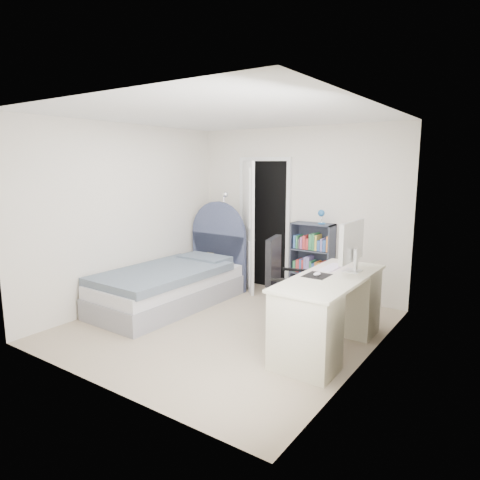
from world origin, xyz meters
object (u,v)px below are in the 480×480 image
Objects in this scene: bookcase at (313,263)px; office_chair at (284,279)px; floor_lamp at (225,250)px; desk at (330,309)px; bed at (174,282)px; nightstand at (216,264)px.

office_chair is (0.24, -1.32, 0.09)m from bookcase.
office_chair is (1.58, -0.95, -0.02)m from floor_lamp.
bookcase is 0.80× the size of desk.
bed is 1.74m from office_chair.
bed is at bearing -136.42° from bookcase.
desk is at bearing -27.59° from floor_lamp.
bed is 1.72× the size of bookcase.
floor_lamp reaches higher than nightstand.
desk is at bearing -3.90° from bed.
bed is at bearing -177.40° from office_chair.
nightstand is at bearing 153.52° from desk.
desk is at bearing -19.20° from office_chair.
bookcase is (1.34, 0.38, -0.11)m from floor_lamp.
desk is (2.40, -0.16, 0.13)m from bed.
floor_lamp is at bearing 82.68° from bed.
bookcase is 1.19× the size of office_chair.
bookcase is at bearing 43.58° from bed.
office_chair is (1.71, 0.08, 0.29)m from bed.
bed reaches higher than desk.
floor_lamp is at bearing -13.67° from nightstand.
desk is at bearing -26.48° from nightstand.
floor_lamp is 0.93× the size of desk.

